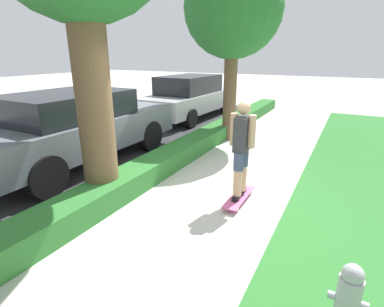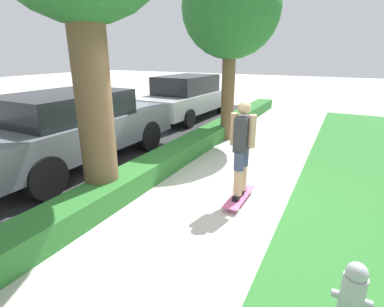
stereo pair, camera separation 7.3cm
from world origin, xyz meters
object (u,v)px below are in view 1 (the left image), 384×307
at_px(skateboard, 239,197).
at_px(parked_car_rear, 190,96).
at_px(skater_person, 242,148).
at_px(tree_far, 233,9).
at_px(fire_hydrant, 348,300).
at_px(parked_car_middle, 74,126).

height_order(skateboard, parked_car_rear, parked_car_rear).
relative_size(skater_person, parked_car_rear, 0.32).
distance_m(tree_far, fire_hydrant, 6.99).
xyz_separation_m(skater_person, parked_car_middle, (0.07, 3.81, -0.09)).
bearing_deg(skater_person, skateboard, 0.00).
bearing_deg(fire_hydrant, tree_far, 30.58).
bearing_deg(skater_person, parked_car_rear, 35.03).
bearing_deg(parked_car_rear, parked_car_middle, -176.96).
height_order(skateboard, tree_far, tree_far).
distance_m(skateboard, parked_car_middle, 3.89).
height_order(parked_car_middle, fire_hydrant, parked_car_middle).
bearing_deg(parked_car_middle, skateboard, -90.40).
bearing_deg(parked_car_middle, tree_far, -32.18).
height_order(tree_far, parked_car_middle, tree_far).
bearing_deg(parked_car_rear, skateboard, -143.01).
distance_m(skateboard, tree_far, 5.08).
xyz_separation_m(skateboard, parked_car_middle, (0.07, 3.81, 0.76)).
height_order(skater_person, fire_hydrant, skater_person).
relative_size(tree_far, parked_car_rear, 0.97).
height_order(skater_person, parked_car_middle, skater_person).
xyz_separation_m(tree_far, parked_car_middle, (-3.45, 2.23, -2.54)).
relative_size(parked_car_middle, fire_hydrant, 6.81).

